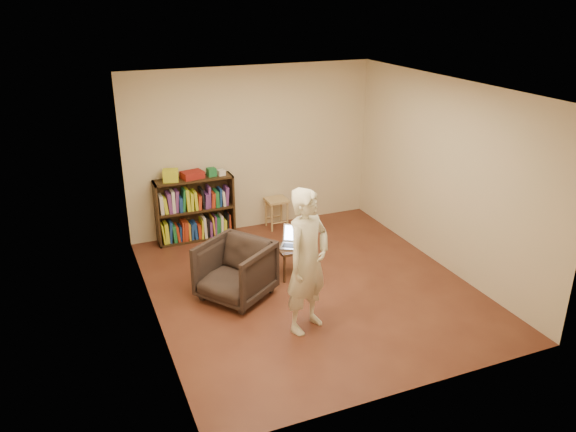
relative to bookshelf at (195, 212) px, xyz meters
name	(u,v)px	position (x,y,z in m)	size (l,w,h in m)	color
floor	(310,287)	(1.01, -2.09, -0.44)	(4.50, 4.50, 0.00)	#4B2218
ceiling	(313,87)	(1.01, -2.09, 2.16)	(4.50, 4.50, 0.00)	white
wall_back	(252,150)	(1.01, 0.16, 0.86)	(4.00, 4.00, 0.00)	beige
wall_left	(147,217)	(-0.99, -2.09, 0.86)	(4.50, 4.50, 0.00)	beige
wall_right	(445,175)	(3.01, -2.09, 0.86)	(4.50, 4.50, 0.00)	beige
bookshelf	(195,212)	(0.00, 0.00, 0.00)	(1.20, 0.30, 1.00)	black
box_yellow	(171,175)	(-0.34, -0.03, 0.65)	(0.22, 0.16, 0.18)	#C5D024
red_cloth	(192,175)	(-0.01, 0.00, 0.61)	(0.32, 0.23, 0.11)	maroon
box_green	(211,172)	(0.29, -0.01, 0.62)	(0.12, 0.12, 0.12)	#1D6C36
box_white	(221,173)	(0.44, -0.03, 0.60)	(0.11, 0.11, 0.09)	silver
stool	(277,205)	(1.33, -0.06, -0.04)	(0.34, 0.34, 0.50)	tan
armchair	(235,271)	(0.03, -1.98, -0.07)	(0.80, 0.82, 0.74)	#2C221D
side_table	(292,251)	(0.92, -1.68, -0.09)	(0.41, 0.41, 0.42)	black
laptop	(294,241)	(0.98, -1.64, 0.03)	(0.48, 0.48, 0.24)	#AAAAAF
person	(307,261)	(0.58, -2.94, 0.41)	(0.62, 0.41, 1.70)	beige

